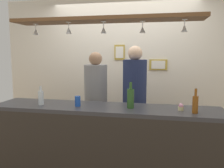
{
  "coord_description": "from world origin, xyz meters",
  "views": [
    {
      "loc": [
        0.63,
        -2.94,
        1.62
      ],
      "look_at": [
        0.0,
        0.1,
        1.22
      ],
      "focal_mm": 37.03,
      "sensor_mm": 36.0,
      "label": 1
    }
  ],
  "objects_px": {
    "person_middle_grey_shirt": "(96,96)",
    "bottle_beer_amber_tall": "(195,104)",
    "bottle_soda_clear": "(41,97)",
    "picture_frame_crest": "(120,52)",
    "cupcake": "(181,107)",
    "picture_frame_lower_pair": "(158,65)",
    "bottle_champagne_green": "(131,98)",
    "drink_can": "(78,101)",
    "person_right_navy_shirt": "(135,94)"
  },
  "relations": [
    {
      "from": "person_middle_grey_shirt",
      "to": "bottle_beer_amber_tall",
      "type": "relative_size",
      "value": 6.35
    },
    {
      "from": "bottle_soda_clear",
      "to": "picture_frame_crest",
      "type": "xyz_separation_m",
      "value": [
        0.71,
        1.48,
        0.55
      ]
    },
    {
      "from": "person_middle_grey_shirt",
      "to": "cupcake",
      "type": "distance_m",
      "value": 1.35
    },
    {
      "from": "bottle_beer_amber_tall",
      "to": "picture_frame_lower_pair",
      "type": "height_order",
      "value": "picture_frame_lower_pair"
    },
    {
      "from": "bottle_champagne_green",
      "to": "picture_frame_crest",
      "type": "distance_m",
      "value": 1.56
    },
    {
      "from": "bottle_soda_clear",
      "to": "drink_can",
      "type": "distance_m",
      "value": 0.46
    },
    {
      "from": "person_middle_grey_shirt",
      "to": "cupcake",
      "type": "height_order",
      "value": "person_middle_grey_shirt"
    },
    {
      "from": "drink_can",
      "to": "bottle_champagne_green",
      "type": "bearing_deg",
      "value": 3.13
    },
    {
      "from": "person_right_navy_shirt",
      "to": "cupcake",
      "type": "distance_m",
      "value": 0.91
    },
    {
      "from": "bottle_champagne_green",
      "to": "person_right_navy_shirt",
      "type": "bearing_deg",
      "value": 92.39
    },
    {
      "from": "bottle_champagne_green",
      "to": "picture_frame_lower_pair",
      "type": "relative_size",
      "value": 1.0
    },
    {
      "from": "bottle_beer_amber_tall",
      "to": "picture_frame_lower_pair",
      "type": "distance_m",
      "value": 1.6
    },
    {
      "from": "picture_frame_lower_pair",
      "to": "drink_can",
      "type": "bearing_deg",
      "value": -122.08
    },
    {
      "from": "bottle_beer_amber_tall",
      "to": "drink_can",
      "type": "height_order",
      "value": "bottle_beer_amber_tall"
    },
    {
      "from": "person_middle_grey_shirt",
      "to": "drink_can",
      "type": "distance_m",
      "value": 0.74
    },
    {
      "from": "person_right_navy_shirt",
      "to": "cupcake",
      "type": "height_order",
      "value": "person_right_navy_shirt"
    },
    {
      "from": "bottle_champagne_green",
      "to": "drink_can",
      "type": "distance_m",
      "value": 0.63
    },
    {
      "from": "bottle_champagne_green",
      "to": "drink_can",
      "type": "bearing_deg",
      "value": -176.87
    },
    {
      "from": "bottle_soda_clear",
      "to": "drink_can",
      "type": "height_order",
      "value": "bottle_soda_clear"
    },
    {
      "from": "bottle_beer_amber_tall",
      "to": "bottle_champagne_green",
      "type": "xyz_separation_m",
      "value": [
        -0.69,
        0.09,
        0.02
      ]
    },
    {
      "from": "bottle_champagne_green",
      "to": "drink_can",
      "type": "xyz_separation_m",
      "value": [
        -0.62,
        -0.03,
        -0.06
      ]
    },
    {
      "from": "bottle_champagne_green",
      "to": "drink_can",
      "type": "relative_size",
      "value": 2.46
    },
    {
      "from": "bottle_beer_amber_tall",
      "to": "bottle_champagne_green",
      "type": "height_order",
      "value": "bottle_champagne_green"
    },
    {
      "from": "person_right_navy_shirt",
      "to": "picture_frame_crest",
      "type": "relative_size",
      "value": 6.69
    },
    {
      "from": "person_middle_grey_shirt",
      "to": "drink_can",
      "type": "xyz_separation_m",
      "value": [
        -0.02,
        -0.73,
        0.08
      ]
    },
    {
      "from": "person_right_navy_shirt",
      "to": "bottle_soda_clear",
      "type": "bearing_deg",
      "value": -144.35
    },
    {
      "from": "cupcake",
      "to": "picture_frame_lower_pair",
      "type": "xyz_separation_m",
      "value": [
        -0.27,
        1.42,
        0.4
      ]
    },
    {
      "from": "bottle_soda_clear",
      "to": "drink_can",
      "type": "bearing_deg",
      "value": 2.95
    },
    {
      "from": "picture_frame_crest",
      "to": "picture_frame_lower_pair",
      "type": "distance_m",
      "value": 0.7
    },
    {
      "from": "bottle_beer_amber_tall",
      "to": "cupcake",
      "type": "bearing_deg",
      "value": 144.75
    },
    {
      "from": "drink_can",
      "to": "picture_frame_lower_pair",
      "type": "relative_size",
      "value": 0.41
    },
    {
      "from": "person_middle_grey_shirt",
      "to": "bottle_soda_clear",
      "type": "bearing_deg",
      "value": -122.18
    },
    {
      "from": "person_right_navy_shirt",
      "to": "cupcake",
      "type": "relative_size",
      "value": 22.28
    },
    {
      "from": "person_middle_grey_shirt",
      "to": "person_right_navy_shirt",
      "type": "bearing_deg",
      "value": -0.0
    },
    {
      "from": "drink_can",
      "to": "picture_frame_lower_pair",
      "type": "bearing_deg",
      "value": 57.92
    },
    {
      "from": "cupcake",
      "to": "bottle_champagne_green",
      "type": "bearing_deg",
      "value": -179.59
    },
    {
      "from": "bottle_champagne_green",
      "to": "bottle_soda_clear",
      "type": "bearing_deg",
      "value": -176.95
    },
    {
      "from": "person_middle_grey_shirt",
      "to": "picture_frame_crest",
      "type": "distance_m",
      "value": 1.0
    },
    {
      "from": "bottle_soda_clear",
      "to": "picture_frame_crest",
      "type": "distance_m",
      "value": 1.73
    },
    {
      "from": "picture_frame_crest",
      "to": "person_middle_grey_shirt",
      "type": "bearing_deg",
      "value": -107.71
    },
    {
      "from": "person_right_navy_shirt",
      "to": "bottle_soda_clear",
      "type": "xyz_separation_m",
      "value": [
        -1.05,
        -0.76,
        0.05
      ]
    },
    {
      "from": "person_right_navy_shirt",
      "to": "person_middle_grey_shirt",
      "type": "bearing_deg",
      "value": 180.0
    },
    {
      "from": "person_right_navy_shirt",
      "to": "drink_can",
      "type": "distance_m",
      "value": 0.94
    },
    {
      "from": "bottle_beer_amber_tall",
      "to": "drink_can",
      "type": "bearing_deg",
      "value": 177.52
    },
    {
      "from": "bottle_beer_amber_tall",
      "to": "person_right_navy_shirt",
      "type": "bearing_deg",
      "value": 132.32
    },
    {
      "from": "cupcake",
      "to": "bottle_soda_clear",
      "type": "bearing_deg",
      "value": -177.84
    },
    {
      "from": "bottle_soda_clear",
      "to": "cupcake",
      "type": "relative_size",
      "value": 2.95
    },
    {
      "from": "person_middle_grey_shirt",
      "to": "drink_can",
      "type": "relative_size",
      "value": 13.54
    },
    {
      "from": "person_middle_grey_shirt",
      "to": "picture_frame_crest",
      "type": "bearing_deg",
      "value": 72.29
    },
    {
      "from": "drink_can",
      "to": "picture_frame_crest",
      "type": "height_order",
      "value": "picture_frame_crest"
    }
  ]
}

